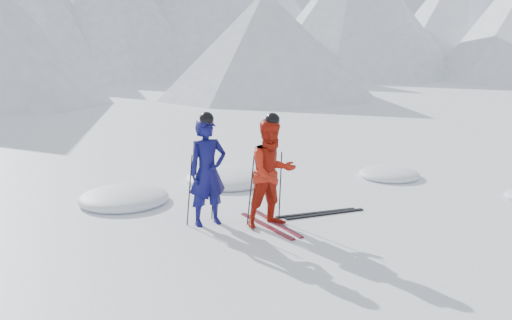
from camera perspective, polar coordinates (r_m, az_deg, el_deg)
ground at (r=11.53m, az=10.08°, el=-4.54°), size 160.00×160.00×0.00m
skier_blue at (r=9.87m, az=-5.11°, el=-1.27°), size 0.77×0.54×1.98m
skier_red at (r=9.76m, az=1.71°, el=-1.41°), size 1.02×0.83×1.97m
pole_blue_left at (r=9.94m, az=-7.01°, el=-3.18°), size 0.13×0.09×1.32m
pole_blue_right at (r=10.28m, az=-4.55°, el=-2.61°), size 0.13×0.08×1.32m
pole_red_left at (r=9.87m, az=-0.56°, el=-3.21°), size 0.13×0.10×1.31m
pole_red_right at (r=10.13m, az=2.57°, el=-2.83°), size 0.13×0.09×1.31m
ski_worn_left at (r=9.96m, az=1.12°, el=-6.94°), size 0.18×1.70×0.03m
ski_worn_right at (r=10.10m, az=2.23°, el=-6.68°), size 0.29×1.70×0.03m
ski_loose_a at (r=10.75m, az=6.33°, el=-5.57°), size 1.67×0.52×0.03m
ski_loose_b at (r=10.71m, az=7.26°, el=-5.66°), size 1.68×0.46×0.03m
snow_lumps at (r=12.53m, az=-1.18°, el=-3.01°), size 8.83×6.52×0.45m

